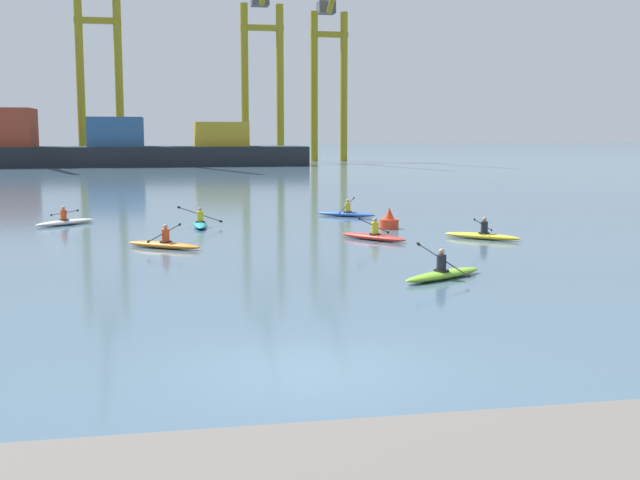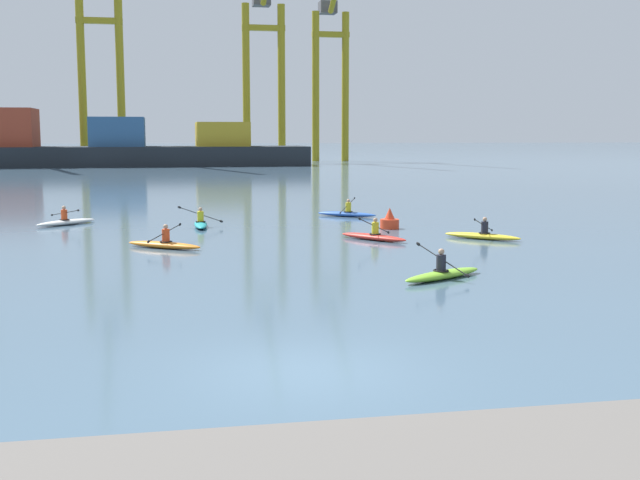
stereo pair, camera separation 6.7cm
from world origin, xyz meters
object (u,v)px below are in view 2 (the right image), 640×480
at_px(kayak_blue, 347,213).
at_px(kayak_lime, 443,273).
at_px(gantry_crane_west_mid, 100,45).
at_px(kayak_teal, 201,223).
at_px(container_barge, 113,148).
at_px(kayak_red, 374,236).
at_px(gantry_crane_east_mid, 264,52).
at_px(kayak_white, 66,221).
at_px(kayak_yellow, 482,235).
at_px(channel_buoy, 390,221).
at_px(gantry_crane_east, 331,58).
at_px(kayak_orange, 164,244).

xyz_separation_m(kayak_blue, kayak_lime, (-1.29, -19.07, 0.00)).
bearing_deg(gantry_crane_west_mid, kayak_teal, -82.90).
height_order(container_barge, kayak_red, container_barge).
xyz_separation_m(gantry_crane_east_mid, kayak_teal, (-14.22, -90.54, -17.23)).
distance_m(gantry_crane_east_mid, kayak_white, 92.45).
xyz_separation_m(gantry_crane_east_mid, kayak_yellow, (-2.62, -97.42, -17.23)).
height_order(channel_buoy, kayak_lime, kayak_lime).
relative_size(gantry_crane_west_mid, kayak_lime, 11.76).
relative_size(channel_buoy, kayak_yellow, 0.35).
bearing_deg(gantry_crane_east_mid, container_barge, -151.39).
bearing_deg(kayak_yellow, container_barge, 103.50).
bearing_deg(container_barge, gantry_crane_east, 23.52).
height_order(container_barge, channel_buoy, container_barge).
bearing_deg(gantry_crane_west_mid, container_barge, -77.05).
bearing_deg(kayak_red, gantry_crane_east_mid, 85.72).
height_order(kayak_orange, kayak_teal, kayak_teal).
bearing_deg(kayak_lime, kayak_white, 126.77).
bearing_deg(gantry_crane_west_mid, kayak_red, -79.19).
relative_size(container_barge, kayak_white, 18.51).
distance_m(container_barge, gantry_crane_east, 40.24).
relative_size(gantry_crane_west_mid, kayak_blue, 12.18).
bearing_deg(kayak_lime, kayak_red, 88.60).
distance_m(container_barge, kayak_teal, 78.52).
height_order(gantry_crane_east, kayak_orange, gantry_crane_east).
bearing_deg(container_barge, gantry_crane_west_mid, 102.95).
relative_size(kayak_white, kayak_lime, 0.89).
height_order(gantry_crane_west_mid, kayak_white, gantry_crane_west_mid).
xyz_separation_m(gantry_crane_west_mid, gantry_crane_east, (36.44, 6.20, -0.67)).
bearing_deg(kayak_white, container_barge, 91.74).
bearing_deg(gantry_crane_east, kayak_red, -100.65).
bearing_deg(kayak_white, kayak_teal, -17.93).
relative_size(kayak_red, kayak_white, 1.07).
distance_m(gantry_crane_east, kayak_lime, 111.47).
relative_size(kayak_teal, kayak_yellow, 1.19).
xyz_separation_m(gantry_crane_east, kayak_yellow, (-14.04, -99.86, -16.80)).
height_order(gantry_crane_east_mid, kayak_red, gantry_crane_east_mid).
height_order(gantry_crane_east_mid, kayak_white, gantry_crane_east_mid).
height_order(kayak_teal, kayak_lime, kayak_lime).
height_order(gantry_crane_east, kayak_white, gantry_crane_east).
height_order(gantry_crane_east_mid, kayak_teal, gantry_crane_east_mid).
bearing_deg(kayak_white, gantry_crane_west_mid, 92.92).
height_order(gantry_crane_east_mid, kayak_yellow, gantry_crane_east_mid).
relative_size(channel_buoy, kayak_lime, 0.31).
relative_size(gantry_crane_east, kayak_teal, 10.08).
relative_size(container_barge, gantry_crane_east_mid, 1.50).
relative_size(kayak_blue, kayak_yellow, 1.08).
bearing_deg(gantry_crane_east_mid, kayak_red, -94.28).
height_order(gantry_crane_east, channel_buoy, gantry_crane_east).
bearing_deg(container_barge, channel_buoy, -77.69).
relative_size(kayak_orange, kayak_lime, 0.96).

